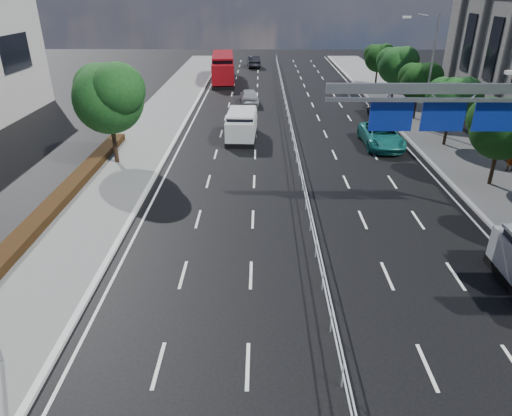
{
  "coord_description": "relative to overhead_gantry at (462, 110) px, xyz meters",
  "views": [
    {
      "loc": [
        -2.43,
        -10.66,
        10.69
      ],
      "look_at": [
        -2.6,
        6.38,
        2.4
      ],
      "focal_mm": 32.0,
      "sensor_mm": 36.0,
      "label": 1
    }
  ],
  "objects": [
    {
      "name": "ground",
      "position": [
        -6.74,
        -10.05,
        -5.61
      ],
      "size": [
        160.0,
        160.0,
        0.0
      ],
      "primitive_type": "plane",
      "color": "black",
      "rests_on": "ground"
    },
    {
      "name": "kerb_near",
      "position": [
        -15.74,
        -10.05,
        -5.54
      ],
      "size": [
        0.25,
        140.0,
        0.15
      ],
      "primitive_type": "cube",
      "color": "silver",
      "rests_on": "ground"
    },
    {
      "name": "median_fence",
      "position": [
        -6.74,
        12.45,
        -5.08
      ],
      "size": [
        0.05,
        85.0,
        1.02
      ],
      "color": "silver",
      "rests_on": "ground"
    },
    {
      "name": "overhead_gantry",
      "position": [
        0.0,
        0.0,
        0.0
      ],
      "size": [
        10.24,
        0.38,
        7.45
      ],
      "color": "gray",
      "rests_on": "ground"
    },
    {
      "name": "streetlight_far",
      "position": [
        3.76,
        15.95,
        -0.4
      ],
      "size": [
        2.78,
        2.4,
        9.0
      ],
      "color": "gray",
      "rests_on": "ground"
    },
    {
      "name": "near_tree_back",
      "position": [
        -18.68,
        7.92,
        -1.0
      ],
      "size": [
        4.84,
        4.51,
        6.69
      ],
      "color": "black",
      "rests_on": "ground"
    },
    {
      "name": "far_tree_d",
      "position": [
        4.51,
        4.42,
        -1.92
      ],
      "size": [
        3.85,
        3.59,
        5.34
      ],
      "color": "black",
      "rests_on": "ground"
    },
    {
      "name": "far_tree_e",
      "position": [
        4.51,
        11.93,
        -2.05
      ],
      "size": [
        3.63,
        3.38,
        5.13
      ],
      "color": "black",
      "rests_on": "ground"
    },
    {
      "name": "far_tree_f",
      "position": [
        4.5,
        19.43,
        -2.12
      ],
      "size": [
        3.52,
        3.28,
        5.02
      ],
      "color": "black",
      "rests_on": "ground"
    },
    {
      "name": "far_tree_g",
      "position": [
        4.51,
        26.92,
        -1.85
      ],
      "size": [
        3.96,
        3.69,
        5.45
      ],
      "color": "black",
      "rests_on": "ground"
    },
    {
      "name": "far_tree_h",
      "position": [
        4.5,
        34.43,
        -2.18
      ],
      "size": [
        3.41,
        3.18,
        4.91
      ],
      "color": "black",
      "rests_on": "ground"
    },
    {
      "name": "white_minivan",
      "position": [
        -10.61,
        13.65,
        -4.54
      ],
      "size": [
        2.35,
        5.08,
        2.17
      ],
      "rotation": [
        0.0,
        0.0,
        -0.04
      ],
      "color": "black",
      "rests_on": "ground"
    },
    {
      "name": "red_bus",
      "position": [
        -13.84,
        37.54,
        -3.89
      ],
      "size": [
        3.4,
        11.16,
        3.29
      ],
      "rotation": [
        0.0,
        0.0,
        0.07
      ],
      "color": "black",
      "rests_on": "ground"
    },
    {
      "name": "near_car_silver",
      "position": [
        -10.31,
        25.66,
        -4.86
      ],
      "size": [
        2.22,
        4.53,
        1.49
      ],
      "primitive_type": "imported",
      "rotation": [
        0.0,
        0.0,
        3.25
      ],
      "color": "#9D9EA4",
      "rests_on": "ground"
    },
    {
      "name": "near_car_dark",
      "position": [
        -10.23,
        48.9,
        -4.81
      ],
      "size": [
        2.13,
        4.95,
        1.58
      ],
      "primitive_type": "imported",
      "rotation": [
        0.0,
        0.0,
        3.24
      ],
      "color": "black",
      "rests_on": "ground"
    },
    {
      "name": "parked_car_teal",
      "position": [
        -0.24,
        11.95,
        -4.82
      ],
      "size": [
        2.62,
        5.66,
        1.57
      ],
      "primitive_type": "imported",
      "rotation": [
        0.0,
        0.0,
        0.0
      ],
      "color": "#176964",
      "rests_on": "ground"
    },
    {
      "name": "parked_car_dark",
      "position": [
        1.56,
        19.66,
        -4.9
      ],
      "size": [
        2.4,
        5.04,
        1.42
      ],
      "primitive_type": "imported",
      "rotation": [
        0.0,
        0.0,
        -0.09
      ],
      "color": "black",
      "rests_on": "ground"
    },
    {
      "name": "pedestrian_a",
      "position": [
        6.66,
        6.58,
        -4.62
      ],
      "size": [
        0.65,
        0.46,
        1.7
      ],
      "primitive_type": "imported",
      "rotation": [
        0.0,
        0.0,
        3.23
      ],
      "color": "gray",
      "rests_on": "sidewalk_far"
    },
    {
      "name": "pedestrian_b",
      "position": [
        4.67,
        16.23,
        -4.54
      ],
      "size": [
        1.08,
        0.95,
        1.86
      ],
      "primitive_type": "imported",
      "rotation": [
        0.0,
        0.0,
        2.83
      ],
      "color": "gray",
      "rests_on": "sidewalk_far"
    }
  ]
}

